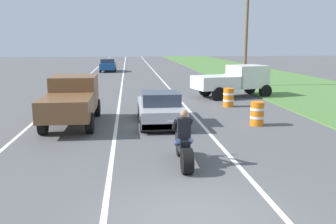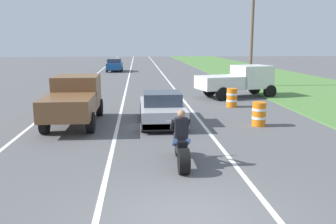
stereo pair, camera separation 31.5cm
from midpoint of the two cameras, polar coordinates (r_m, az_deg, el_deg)
The scene contains 13 objects.
ground_plane at distance 7.43m, azimuth 4.41°, elevation -16.84°, with size 160.00×160.00×0.00m, color #565659.
lane_stripe_left_solid at distance 27.05m, azimuth -13.95°, elevation 3.32°, with size 0.14×120.00×0.01m, color white.
lane_stripe_right_solid at distance 26.86m, azimuth 1.42°, elevation 3.59°, with size 0.14×120.00×0.01m, color white.
lane_stripe_centre_dashed at distance 26.71m, azimuth -6.29°, elevation 3.49°, with size 0.14×120.00×0.01m, color white.
grass_verge_right at distance 29.70m, azimuth 21.26°, elevation 3.61°, with size 10.00×120.00×0.06m, color #517F3D.
motorcycle_with_rider at distance 10.22m, azimuth 2.97°, elevation -5.34°, with size 0.70×2.21×1.62m.
sports_car_silver at distance 15.59m, azimuth -0.39°, elevation 0.52°, with size 1.84×4.30×1.37m.
pickup_truck_left_lane_brown at distance 15.81m, azimuth -14.00°, elevation 2.09°, with size 2.02×4.80×1.98m.
pickup_truck_right_shoulder_white at distance 23.39m, azimuth 11.46°, elevation 4.99°, with size 5.14×3.14×1.98m.
utility_pole_roadside at distance 29.07m, azimuth 13.36°, elevation 12.53°, with size 0.24×0.24×8.78m, color brown.
construction_barrel_nearest at distance 15.60m, azimuth 14.65°, elevation -0.30°, with size 0.58×0.58×1.00m.
construction_barrel_mid at distance 19.84m, azimuth 10.44°, elevation 2.23°, with size 0.58×0.58×1.00m.
distant_car_far_ahead at distance 43.46m, azimuth -8.18°, elevation 7.33°, with size 1.80×4.00×1.50m.
Camera 2 is at (-0.94, -6.50, 3.46)m, focal length 38.83 mm.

